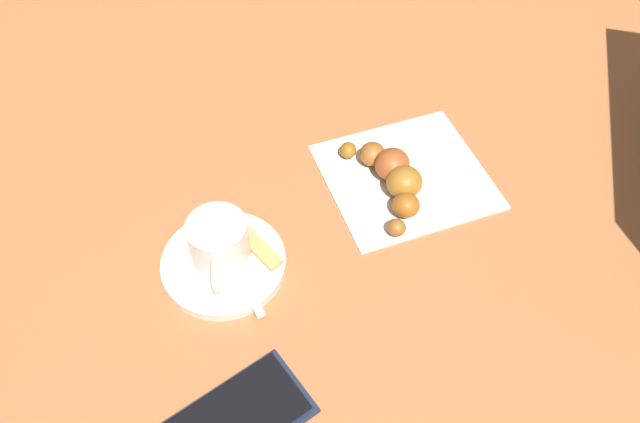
% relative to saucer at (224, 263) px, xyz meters
% --- Properties ---
extents(ground_plane, '(1.80, 1.80, 0.00)m').
position_rel_saucer_xyz_m(ground_plane, '(0.12, 0.06, -0.01)').
color(ground_plane, '#A56137').
extents(saucer, '(0.13, 0.13, 0.01)m').
position_rel_saucer_xyz_m(saucer, '(0.00, 0.00, 0.00)').
color(saucer, silver).
rests_on(saucer, ground).
extents(espresso_cup, '(0.06, 0.09, 0.06)m').
position_rel_saucer_xyz_m(espresso_cup, '(-0.00, 0.00, 0.03)').
color(espresso_cup, silver).
rests_on(espresso_cup, saucer).
extents(teaspoon, '(0.05, 0.12, 0.01)m').
position_rel_saucer_xyz_m(teaspoon, '(0.01, 0.00, 0.01)').
color(teaspoon, silver).
rests_on(teaspoon, saucer).
extents(sugar_packet, '(0.05, 0.07, 0.01)m').
position_rel_saucer_xyz_m(sugar_packet, '(0.04, 0.01, 0.01)').
color(sugar_packet, tan).
rests_on(sugar_packet, saucer).
extents(napkin, '(0.21, 0.20, 0.00)m').
position_rel_saucer_xyz_m(napkin, '(0.22, 0.09, -0.00)').
color(napkin, silver).
rests_on(napkin, ground).
extents(croissant, '(0.08, 0.15, 0.04)m').
position_rel_saucer_xyz_m(croissant, '(0.20, 0.08, 0.01)').
color(croissant, brown).
rests_on(croissant, napkin).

